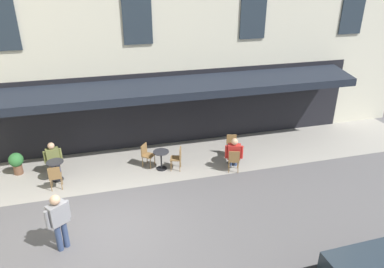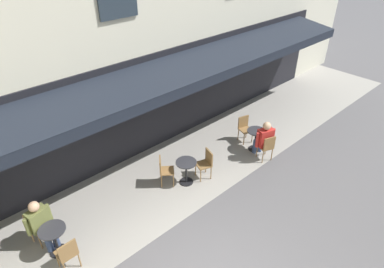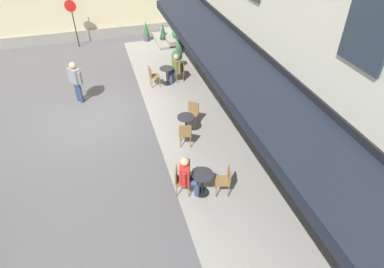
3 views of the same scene
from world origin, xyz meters
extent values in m
cube|color=gray|center=(-3.25, -3.40, 0.00)|extent=(20.50, 3.20, 0.01)
cube|color=black|center=(-3.00, -4.97, 1.60)|extent=(16.00, 0.06, 3.20)
cube|color=black|center=(-3.00, -4.15, 2.85)|extent=(15.00, 1.70, 0.36)
cube|color=black|center=(-3.00, -3.32, 2.62)|extent=(15.00, 0.04, 0.28)
cylinder|color=black|center=(-2.00, -2.83, 0.01)|extent=(0.40, 0.40, 0.03)
cylinder|color=black|center=(-2.00, -2.83, 0.36)|extent=(0.06, 0.06, 0.72)
cylinder|color=#2D2D33|center=(-2.00, -2.83, 0.73)|extent=(0.60, 0.60, 0.03)
cylinder|color=olive|center=(-2.41, -2.88, 0.23)|extent=(0.03, 0.03, 0.45)
cylinder|color=olive|center=(-2.31, -2.55, 0.23)|extent=(0.03, 0.03, 0.45)
cylinder|color=olive|center=(-2.74, -2.77, 0.23)|extent=(0.03, 0.03, 0.45)
cylinder|color=olive|center=(-2.63, -2.45, 0.23)|extent=(0.03, 0.03, 0.45)
cube|color=olive|center=(-2.52, -2.66, 0.47)|extent=(0.50, 0.50, 0.04)
cube|color=olive|center=(-2.69, -2.61, 0.70)|extent=(0.16, 0.39, 0.42)
cylinder|color=olive|center=(-1.59, -2.93, 0.23)|extent=(0.03, 0.03, 0.45)
cylinder|color=olive|center=(-1.80, -3.20, 0.23)|extent=(0.03, 0.03, 0.45)
cylinder|color=olive|center=(-1.32, -3.13, 0.23)|extent=(0.03, 0.03, 0.45)
cylinder|color=olive|center=(-1.53, -3.40, 0.23)|extent=(0.03, 0.03, 0.45)
cube|color=olive|center=(-1.56, -3.16, 0.47)|extent=(0.56, 0.56, 0.04)
cube|color=olive|center=(-1.42, -3.27, 0.70)|extent=(0.27, 0.34, 0.42)
cylinder|color=black|center=(1.79, -3.04, 0.01)|extent=(0.40, 0.40, 0.03)
cylinder|color=black|center=(1.79, -3.04, 0.36)|extent=(0.06, 0.06, 0.72)
cylinder|color=#2D2D33|center=(1.79, -3.04, 0.73)|extent=(0.60, 0.60, 0.03)
cylinder|color=olive|center=(1.60, -2.67, 0.23)|extent=(0.03, 0.03, 0.45)
cylinder|color=olive|center=(1.94, -2.65, 0.23)|extent=(0.03, 0.03, 0.45)
cylinder|color=olive|center=(1.59, -2.33, 0.23)|extent=(0.03, 0.03, 0.45)
cube|color=olive|center=(1.76, -2.49, 0.47)|extent=(0.42, 0.42, 0.04)
cube|color=olive|center=(1.76, -2.31, 0.70)|extent=(0.40, 0.06, 0.42)
cylinder|color=olive|center=(2.03, -3.37, 0.23)|extent=(0.03, 0.03, 0.45)
cylinder|color=olive|center=(1.70, -3.45, 0.23)|extent=(0.03, 0.03, 0.45)
cylinder|color=olive|center=(2.10, -3.71, 0.23)|extent=(0.03, 0.03, 0.45)
cylinder|color=olive|center=(1.77, -3.78, 0.23)|extent=(0.03, 0.03, 0.45)
cube|color=olive|center=(1.90, -3.58, 0.47)|extent=(0.48, 0.48, 0.04)
cube|color=olive|center=(1.94, -3.75, 0.70)|extent=(0.40, 0.12, 0.42)
cylinder|color=black|center=(-4.78, -2.52, 0.01)|extent=(0.40, 0.40, 0.03)
cylinder|color=black|center=(-4.78, -2.52, 0.36)|extent=(0.06, 0.06, 0.72)
cylinder|color=#2D2D33|center=(-4.78, -2.52, 0.73)|extent=(0.60, 0.60, 0.03)
cylinder|color=olive|center=(-4.82, -2.10, 0.23)|extent=(0.03, 0.03, 0.45)
cylinder|color=olive|center=(-4.50, -2.21, 0.23)|extent=(0.03, 0.03, 0.45)
cylinder|color=olive|center=(-4.71, -1.78, 0.23)|extent=(0.03, 0.03, 0.45)
cylinder|color=olive|center=(-4.39, -1.89, 0.23)|extent=(0.03, 0.03, 0.45)
cube|color=olive|center=(-4.60, -2.00, 0.47)|extent=(0.51, 0.51, 0.04)
cube|color=olive|center=(-4.54, -1.83, 0.70)|extent=(0.39, 0.17, 0.42)
cylinder|color=olive|center=(-4.72, -2.93, 0.23)|extent=(0.03, 0.03, 0.45)
cylinder|color=olive|center=(-5.04, -2.84, 0.23)|extent=(0.03, 0.03, 0.45)
cylinder|color=olive|center=(-4.80, -3.26, 0.23)|extent=(0.03, 0.03, 0.45)
cylinder|color=olive|center=(-5.13, -3.17, 0.23)|extent=(0.03, 0.03, 0.45)
cube|color=olive|center=(-4.92, -3.05, 0.47)|extent=(0.49, 0.49, 0.04)
cube|color=olive|center=(-4.97, -3.22, 0.70)|extent=(0.40, 0.14, 0.42)
cylinder|color=navy|center=(1.91, -3.18, 0.23)|extent=(0.15, 0.15, 0.47)
cylinder|color=navy|center=(1.94, -3.34, 0.49)|extent=(0.22, 0.35, 0.15)
cylinder|color=navy|center=(1.73, -3.22, 0.23)|extent=(0.15, 0.15, 0.47)
cylinder|color=navy|center=(1.77, -3.38, 0.49)|extent=(0.22, 0.35, 0.15)
cube|color=olive|center=(1.89, -3.52, 0.76)|extent=(0.50, 0.35, 0.55)
sphere|color=tan|center=(1.89, -3.52, 1.16)|extent=(0.24, 0.24, 0.24)
cylinder|color=olive|center=(2.16, -3.46, 0.75)|extent=(0.10, 0.10, 0.49)
cylinder|color=olive|center=(1.62, -3.58, 0.75)|extent=(0.10, 0.10, 0.49)
cylinder|color=navy|center=(-4.82, -2.35, 0.23)|extent=(0.15, 0.15, 0.47)
cylinder|color=navy|center=(-4.77, -2.19, 0.49)|extent=(0.26, 0.37, 0.16)
cylinder|color=navy|center=(-4.64, -2.41, 0.23)|extent=(0.15, 0.15, 0.47)
cylinder|color=navy|center=(-4.59, -2.25, 0.49)|extent=(0.26, 0.37, 0.16)
cube|color=red|center=(-4.62, -2.05, 0.78)|extent=(0.54, 0.41, 0.58)
sphere|color=tan|center=(-4.62, -2.05, 1.20)|extent=(0.26, 0.26, 0.26)
cylinder|color=red|center=(-4.90, -1.96, 0.76)|extent=(0.10, 0.10, 0.51)
cylinder|color=red|center=(-4.35, -2.15, 0.76)|extent=(0.10, 0.10, 0.51)
camera|label=1|loc=(-0.08, 8.82, 6.92)|focal=33.12mm
camera|label=2|loc=(2.85, 2.67, 6.43)|focal=30.74mm
camera|label=3|loc=(-10.87, -0.39, 7.07)|focal=30.76mm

